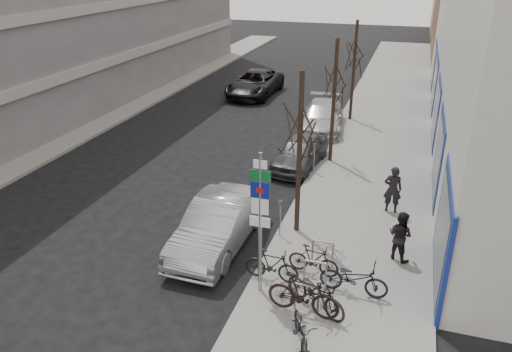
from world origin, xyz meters
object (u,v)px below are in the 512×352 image
Objects in this scene: meter_mid at (314,155)px; bike_mid_inner at (272,265)px; tree_near at (301,116)px; parked_car_back at (322,117)px; bike_near_right at (303,294)px; meter_front at (280,214)px; parked_car_mid at (300,152)px; meter_back at (335,117)px; pedestrian_near at (393,189)px; bike_near_left at (301,328)px; bike_far_inner at (313,260)px; bike_mid_curb at (354,275)px; highway_sign_pole at (260,216)px; bike_far_curb at (316,290)px; pedestrian_far at (400,235)px; lane_car at (255,83)px; tree_mid at (336,72)px; parked_car_front at (218,224)px; tree_far at (355,47)px; bike_rack at (315,271)px.

meter_mid is 0.80× the size of bike_mid_inner.
tree_near is 11.50m from parked_car_back.
parked_car_back reaches higher than bike_near_right.
meter_front is at bearing 12.08° from bike_mid_inner.
bike_near_right is (1.13, -4.11, -3.37)m from tree_near.
parked_car_mid is (-0.75, 0.65, -0.22)m from meter_mid.
meter_back is 8.84m from pedestrian_near.
bike_far_inner is at bearing 73.22° from bike_near_left.
meter_back reaches higher than bike_mid_curb.
bike_near_right is 0.47× the size of parked_car_mid.
meter_front reaches higher than bike_near_left.
highway_sign_pole reaches higher than bike_far_curb.
pedestrian_far is (2.29, 1.55, 0.34)m from bike_far_inner.
highway_sign_pole is at bearing -93.26° from tree_near.
bike_mid_curb is 21.72m from lane_car.
meter_back is 4.91m from parked_car_mid.
parked_car_back is (-0.75, 5.94, -0.17)m from meter_mid.
tree_mid is (0.00, 6.50, 0.00)m from tree_near.
tree_near reaches higher than bike_mid_curb.
highway_sign_pole is 2.64× the size of pedestrian_far.
pedestrian_near is at bearing 37.97° from parked_car_front.
bike_far_curb is at bearing 64.59° from bike_near_left.
tree_mid is 5.13m from meter_back.
meter_mid is 0.26× the size of parked_car_front.
pedestrian_far reaches higher than parked_car_back.
tree_far is 1.07× the size of parked_car_back.
meter_mid is (-0.45, -8.00, -3.19)m from tree_far.
parked_car_back reaches higher than bike_rack.
parked_car_back is at bearing 93.96° from highway_sign_pole.
parked_car_back is at bearing 105.13° from tree_mid.
lane_car is (-6.39, 17.35, -0.12)m from meter_front.
bike_rack is at bearing 23.59° from highway_sign_pole.
bike_near_right is 1.21× the size of pedestrian_far.
highway_sign_pole is at bearing -70.32° from lane_car.
pedestrian_far is at bearing 9.01° from parked_car_front.
parked_car_front is at bearing -105.06° from meter_mid.
pedestrian_near is (1.88, 4.62, 0.40)m from bike_far_inner.
tree_near reaches higher than lane_car.
bike_far_inner is at bearing 44.68° from highway_sign_pole.
meter_mid is 1.02m from parked_car_mid.
pedestrian_near is (9.75, -14.52, 0.21)m from lane_car.
bike_near_left reaches higher than bike_far_inner.
highway_sign_pole is 3.28m from parked_car_front.
bike_far_curb is 6.34m from pedestrian_near.
tree_near is 18.48m from lane_car.
parked_car_mid is at bearing -99.27° from tree_far.
parked_car_mid is at bearing 96.23° from highway_sign_pole.
parked_car_back is (-2.33, 15.04, 0.01)m from bike_near_right.
tree_far is 8.62m from meter_mid.
tree_near is 2.96× the size of bike_mid_curb.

